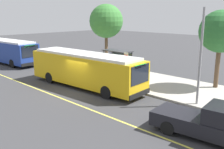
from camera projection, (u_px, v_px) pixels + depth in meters
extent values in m
plane|color=#38383A|center=(80.00, 91.00, 20.81)|extent=(120.00, 120.00, 0.00)
cube|color=#A8A399|center=(128.00, 77.00, 24.97)|extent=(44.00, 6.40, 0.15)
cube|color=#E0D64C|center=(57.00, 97.00, 19.27)|extent=(36.00, 0.14, 0.01)
cube|color=gold|center=(85.00, 69.00, 21.52)|extent=(11.43, 3.30, 2.40)
cube|color=silver|center=(84.00, 54.00, 21.22)|extent=(10.51, 2.99, 0.20)
cube|color=black|center=(140.00, 74.00, 17.86)|extent=(0.19, 2.17, 1.34)
cube|color=black|center=(95.00, 64.00, 22.41)|extent=(9.91, 0.71, 1.06)
cube|color=black|center=(95.00, 78.00, 22.70)|extent=(10.70, 0.75, 0.28)
cube|color=#26D83F|center=(141.00, 66.00, 17.72)|extent=(0.12, 1.40, 0.24)
cube|color=black|center=(140.00, 94.00, 18.18)|extent=(0.25, 2.50, 0.36)
cylinder|color=black|center=(126.00, 86.00, 20.42)|extent=(1.02, 0.35, 1.00)
cylinder|color=black|center=(107.00, 92.00, 18.70)|extent=(1.02, 0.35, 1.00)
cylinder|color=black|center=(69.00, 73.00, 24.75)|extent=(1.02, 0.35, 1.00)
cylinder|color=black|center=(50.00, 78.00, 23.04)|extent=(1.02, 0.35, 1.00)
cube|color=navy|center=(6.00, 51.00, 32.29)|extent=(10.85, 3.41, 2.40)
cube|color=silver|center=(5.00, 41.00, 31.99)|extent=(9.98, 3.09, 0.20)
cube|color=black|center=(30.00, 51.00, 28.88)|extent=(0.22, 2.16, 1.34)
cube|color=black|center=(16.00, 48.00, 33.19)|extent=(9.37, 0.80, 1.06)
cube|color=yellow|center=(16.00, 57.00, 33.49)|extent=(10.11, 0.85, 0.28)
cube|color=#26D83F|center=(30.00, 46.00, 28.74)|extent=(0.14, 1.40, 0.24)
cube|color=black|center=(31.00, 64.00, 29.20)|extent=(0.28, 2.50, 0.36)
cylinder|color=black|center=(30.00, 61.00, 31.35)|extent=(1.02, 0.36, 1.00)
cylinder|color=black|center=(12.00, 63.00, 29.62)|extent=(1.02, 0.36, 1.00)
cylinder|color=black|center=(3.00, 55.00, 35.38)|extent=(1.02, 0.36, 1.00)
cube|color=black|center=(206.00, 125.00, 12.78)|extent=(5.58, 2.57, 0.75)
cylinder|color=black|center=(182.00, 117.00, 14.51)|extent=(0.78, 0.32, 0.76)
cylinder|color=black|center=(168.00, 128.00, 13.13)|extent=(0.78, 0.32, 0.76)
cylinder|color=#333338|center=(132.00, 64.00, 24.95)|extent=(0.10, 0.10, 2.40)
cylinder|color=#333338|center=(123.00, 66.00, 24.04)|extent=(0.10, 0.10, 2.40)
cylinder|color=#333338|center=(113.00, 61.00, 26.71)|extent=(0.10, 0.10, 2.40)
cylinder|color=#333338|center=(104.00, 62.00, 25.80)|extent=(0.10, 0.10, 2.40)
cube|color=#333338|center=(118.00, 51.00, 25.09)|extent=(2.90, 1.60, 0.08)
cube|color=#4C606B|center=(122.00, 62.00, 25.83)|extent=(2.47, 0.04, 2.16)
cube|color=navy|center=(108.00, 62.00, 26.27)|extent=(0.06, 1.11, 1.82)
cube|color=brown|center=(120.00, 71.00, 25.41)|extent=(1.60, 0.44, 0.06)
cube|color=brown|center=(122.00, 68.00, 25.51)|extent=(1.60, 0.05, 0.44)
cube|color=#333338|center=(115.00, 72.00, 25.95)|extent=(0.08, 0.40, 0.45)
cube|color=#333338|center=(126.00, 74.00, 24.97)|extent=(0.08, 0.40, 0.45)
cylinder|color=#333338|center=(126.00, 68.00, 21.96)|extent=(0.07, 0.07, 2.80)
cube|color=white|center=(126.00, 56.00, 21.69)|extent=(0.44, 0.03, 0.56)
cube|color=red|center=(126.00, 56.00, 21.68)|extent=(0.40, 0.01, 0.16)
cylinder|color=brown|center=(217.00, 68.00, 20.91)|extent=(0.36, 0.36, 3.34)
sphere|color=#28662D|center=(221.00, 31.00, 20.22)|extent=(3.40, 3.40, 3.40)
cylinder|color=brown|center=(106.00, 50.00, 29.62)|extent=(0.36, 0.36, 3.75)
sphere|color=#387A33|center=(106.00, 21.00, 28.85)|extent=(3.82, 3.82, 3.82)
cylinder|color=gray|center=(200.00, 57.00, 16.62)|extent=(0.16, 0.16, 6.40)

